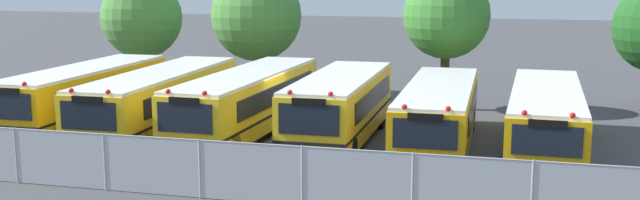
# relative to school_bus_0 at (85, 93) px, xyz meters

# --- Properties ---
(ground_plane) EXTENTS (160.00, 160.00, 0.00)m
(ground_plane) POSITION_rel_school_bus_0_xyz_m (9.39, -0.16, -1.39)
(ground_plane) COLOR #424244
(school_bus_0) EXTENTS (2.61, 10.50, 2.64)m
(school_bus_0) POSITION_rel_school_bus_0_xyz_m (0.00, 0.00, 0.00)
(school_bus_0) COLOR #EAA80C
(school_bus_0) RESTS_ON ground_plane
(school_bus_1) EXTENTS (2.87, 11.43, 2.64)m
(school_bus_1) POSITION_rel_school_bus_0_xyz_m (3.72, -0.39, 0.00)
(school_bus_1) COLOR yellow
(school_bus_1) RESTS_ON ground_plane
(school_bus_2) EXTENTS (2.74, 11.40, 2.69)m
(school_bus_2) POSITION_rel_school_bus_0_xyz_m (7.40, -0.04, 0.02)
(school_bus_2) COLOR yellow
(school_bus_2) RESTS_ON ground_plane
(school_bus_3) EXTENTS (2.67, 9.61, 2.73)m
(school_bus_3) POSITION_rel_school_bus_0_xyz_m (11.26, -0.27, 0.04)
(school_bus_3) COLOR yellow
(school_bus_3) RESTS_ON ground_plane
(school_bus_4) EXTENTS (2.66, 10.65, 2.53)m
(school_bus_4) POSITION_rel_school_bus_0_xyz_m (15.05, -0.33, -0.06)
(school_bus_4) COLOR #EAA80C
(school_bus_4) RESTS_ON ground_plane
(school_bus_5) EXTENTS (2.82, 11.14, 2.50)m
(school_bus_5) POSITION_rel_school_bus_0_xyz_m (18.87, -0.04, -0.07)
(school_bus_5) COLOR #EAA80C
(school_bus_5) RESTS_ON ground_plane
(tree_0) EXTENTS (4.52, 4.52, 6.24)m
(tree_0) POSITION_rel_school_bus_0_xyz_m (-2.61, 10.09, 2.64)
(tree_0) COLOR #4C3823
(tree_0) RESTS_ON ground_plane
(tree_1) EXTENTS (4.82, 4.82, 6.63)m
(tree_1) POSITION_rel_school_bus_0_xyz_m (4.14, 9.73, 2.82)
(tree_1) COLOR #4C3823
(tree_1) RESTS_ON ground_plane
(tree_2) EXTENTS (4.11, 4.11, 6.55)m
(tree_2) POSITION_rel_school_bus_0_xyz_m (14.52, 7.73, 3.10)
(tree_2) COLOR #4C3823
(tree_2) RESTS_ON ground_plane
(chainlink_fence) EXTENTS (24.81, 0.07, 1.77)m
(chainlink_fence) POSITION_rel_school_bus_0_xyz_m (8.99, -8.35, -0.47)
(chainlink_fence) COLOR #9EA0A3
(chainlink_fence) RESTS_ON ground_plane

